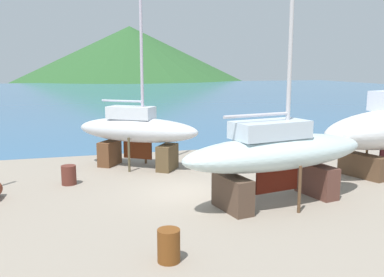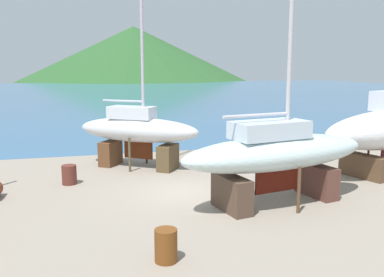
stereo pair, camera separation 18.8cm
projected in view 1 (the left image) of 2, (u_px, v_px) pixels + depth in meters
The scene contains 7 objects.
ground_plane at pixel (201, 211), 15.55m from camera, with size 44.30×44.30×0.00m, color gray.
sea_water at pixel (99, 94), 78.38m from camera, with size 161.58×110.14×0.01m, color #366895.
headland_hill at pixel (131, 79), 161.51m from camera, with size 165.48×165.48×39.34m, color #2C5A2B.
sailboat_mid_port at pixel (277, 153), 16.19m from camera, with size 8.41×3.90×14.33m.
sailboat_large_starboard at pixel (137, 131), 21.90m from camera, with size 6.50×5.20×10.57m.
barrel_by_slipway at pixel (69, 175), 18.96m from camera, with size 0.65×0.65×0.87m, color #5E2B22.
barrel_tar_black at pixel (169, 246), 11.49m from camera, with size 0.62×0.62×0.92m, color brown.
Camera 1 is at (-4.26, -16.63, 5.28)m, focal length 39.69 mm.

